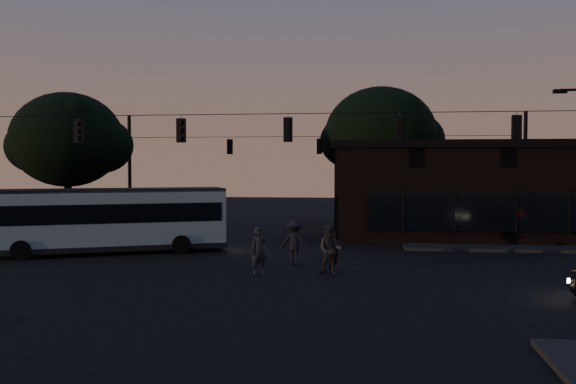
# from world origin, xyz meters

# --- Properties ---
(ground) EXTENTS (120.00, 120.00, 0.00)m
(ground) POSITION_xyz_m (0.00, 0.00, 0.00)
(ground) COLOR black
(ground) RESTS_ON ground
(sidewalk_far_right) EXTENTS (14.00, 10.00, 0.15)m
(sidewalk_far_right) POSITION_xyz_m (12.00, 14.00, 0.07)
(sidewalk_far_right) COLOR black
(sidewalk_far_right) RESTS_ON ground
(sidewalk_far_left) EXTENTS (14.00, 10.00, 0.15)m
(sidewalk_far_left) POSITION_xyz_m (-14.00, 14.00, 0.07)
(sidewalk_far_left) COLOR black
(sidewalk_far_left) RESTS_ON ground
(building) EXTENTS (15.40, 10.41, 5.40)m
(building) POSITION_xyz_m (9.00, 15.97, 2.71)
(building) COLOR black
(building) RESTS_ON ground
(tree_behind) EXTENTS (7.60, 7.60, 9.43)m
(tree_behind) POSITION_xyz_m (4.00, 22.00, 6.19)
(tree_behind) COLOR black
(tree_behind) RESTS_ON ground
(tree_left) EXTENTS (6.40, 6.40, 8.30)m
(tree_left) POSITION_xyz_m (-14.00, 13.00, 5.57)
(tree_left) COLOR black
(tree_left) RESTS_ON ground
(signal_rig_near) EXTENTS (26.24, 0.30, 7.50)m
(signal_rig_near) POSITION_xyz_m (0.00, 4.00, 4.45)
(signal_rig_near) COLOR black
(signal_rig_near) RESTS_ON ground
(signal_rig_far) EXTENTS (26.24, 0.30, 7.50)m
(signal_rig_far) POSITION_xyz_m (0.00, 20.00, 4.20)
(signal_rig_far) COLOR black
(signal_rig_far) RESTS_ON ground
(bus) EXTENTS (10.75, 6.71, 3.01)m
(bus) POSITION_xyz_m (-8.71, 6.35, 1.69)
(bus) COLOR gray
(bus) RESTS_ON ground
(pedestrian_a) EXTENTS (0.77, 0.69, 1.77)m
(pedestrian_a) POSITION_xyz_m (-0.79, 1.60, 0.89)
(pedestrian_a) COLOR black
(pedestrian_a) RESTS_ON ground
(pedestrian_b) EXTENTS (0.96, 0.78, 1.86)m
(pedestrian_b) POSITION_xyz_m (1.86, 1.94, 0.93)
(pedestrian_b) COLOR #2D2928
(pedestrian_b) RESTS_ON ground
(pedestrian_c) EXTENTS (0.95, 0.49, 1.54)m
(pedestrian_c) POSITION_xyz_m (1.98, 2.38, 0.77)
(pedestrian_c) COLOR #2C252D
(pedestrian_c) RESTS_ON ground
(pedestrian_d) EXTENTS (1.22, 0.73, 1.85)m
(pedestrian_d) POSITION_xyz_m (0.26, 4.07, 0.92)
(pedestrian_d) COLOR black
(pedestrian_d) RESTS_ON ground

